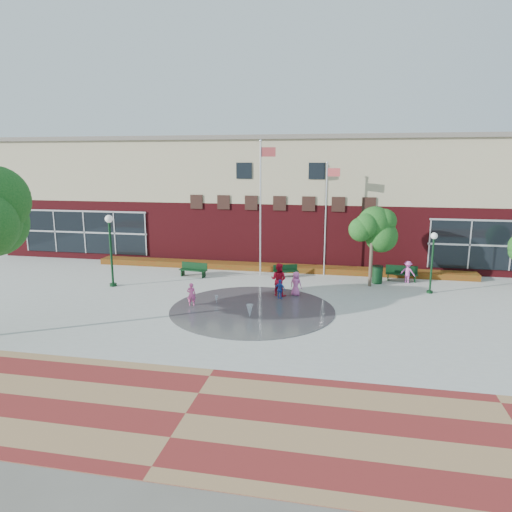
% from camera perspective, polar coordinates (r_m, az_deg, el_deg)
% --- Properties ---
extents(ground, '(120.00, 120.00, 0.00)m').
position_cam_1_polar(ground, '(20.70, -2.16, -9.30)').
color(ground, '#666056').
rests_on(ground, ground).
extents(plaza_concrete, '(46.00, 18.00, 0.01)m').
position_cam_1_polar(plaza_concrete, '(24.39, 0.00, -5.98)').
color(plaza_concrete, '#A8A8A0').
rests_on(plaza_concrete, ground).
extents(paver_band, '(46.00, 6.00, 0.01)m').
position_cam_1_polar(paver_band, '(14.65, -8.79, -18.91)').
color(paver_band, maroon).
rests_on(paver_band, ground).
extents(splash_pad, '(8.40, 8.40, 0.01)m').
position_cam_1_polar(splash_pad, '(23.46, -0.47, -6.71)').
color(splash_pad, '#383A3D').
rests_on(splash_pad, ground).
extents(library_building, '(44.40, 10.40, 9.20)m').
position_cam_1_polar(library_building, '(36.66, 4.09, 7.37)').
color(library_building, '#580F15').
rests_on(library_building, ground).
extents(flower_bed, '(26.00, 1.20, 0.40)m').
position_cam_1_polar(flower_bed, '(31.61, 2.65, -1.85)').
color(flower_bed, '#A20F06').
rests_on(flower_bed, ground).
extents(flagpole_left, '(1.03, 0.20, 8.78)m').
position_cam_1_polar(flagpole_left, '(29.49, 0.66, 6.81)').
color(flagpole_left, silver).
rests_on(flagpole_left, ground).
extents(flagpole_right, '(0.90, 0.28, 7.43)m').
position_cam_1_polar(flagpole_right, '(29.99, 8.80, 5.34)').
color(flagpole_right, silver).
rests_on(flagpole_right, ground).
extents(lamp_left, '(0.46, 0.46, 4.34)m').
position_cam_1_polar(lamp_left, '(28.46, -17.74, 1.62)').
color(lamp_left, black).
rests_on(lamp_left, ground).
extents(lamp_right, '(0.37, 0.37, 3.53)m').
position_cam_1_polar(lamp_right, '(27.60, 21.19, 0.00)').
color(lamp_right, black).
rests_on(lamp_right, ground).
extents(bench_left, '(1.89, 0.75, 0.92)m').
position_cam_1_polar(bench_left, '(30.16, -7.84, -2.04)').
color(bench_left, black).
rests_on(bench_left, ground).
extents(bench_mid, '(1.67, 1.01, 0.81)m').
position_cam_1_polar(bench_mid, '(29.82, 3.76, -2.18)').
color(bench_mid, black).
rests_on(bench_mid, ground).
extents(bench_right, '(1.97, 0.67, 0.97)m').
position_cam_1_polar(bench_right, '(30.21, 17.71, -2.44)').
color(bench_right, black).
rests_on(bench_right, ground).
extents(trash_can, '(0.68, 0.68, 1.11)m').
position_cam_1_polar(trash_can, '(29.19, 14.93, -2.25)').
color(trash_can, black).
rests_on(trash_can, ground).
extents(tree_mid, '(2.84, 2.84, 4.79)m').
position_cam_1_polar(tree_mid, '(27.82, 14.36, 3.23)').
color(tree_mid, '#45372B').
rests_on(tree_mid, ground).
extents(water_jet_a, '(0.34, 0.34, 0.65)m').
position_cam_1_polar(water_jet_a, '(22.21, -0.79, -7.80)').
color(water_jet_a, white).
rests_on(water_jet_a, ground).
extents(water_jet_b, '(0.20, 0.20, 0.44)m').
position_cam_1_polar(water_jet_b, '(24.46, -4.96, -5.99)').
color(water_jet_b, white).
rests_on(water_jet_b, ground).
extents(child_splash, '(0.51, 0.40, 1.25)m').
position_cam_1_polar(child_splash, '(24.09, -8.08, -4.79)').
color(child_splash, '#F14E98').
rests_on(child_splash, ground).
extents(adult_red, '(1.06, 0.90, 1.89)m').
position_cam_1_polar(adult_red, '(25.57, 2.84, -2.96)').
color(adult_red, red).
rests_on(adult_red, ground).
extents(adult_pink, '(0.79, 0.65, 1.40)m').
position_cam_1_polar(adult_pink, '(25.69, 5.01, -3.49)').
color(adult_pink, '#E15EAD').
rests_on(adult_pink, ground).
extents(child_blue, '(0.71, 0.48, 1.12)m').
position_cam_1_polar(child_blue, '(25.03, 3.03, -4.20)').
color(child_blue, '#2D4DB6').
rests_on(child_blue, ground).
extents(person_bench, '(1.01, 0.75, 1.39)m').
position_cam_1_polar(person_bench, '(29.82, 18.43, -1.91)').
color(person_bench, '#E85CC5').
rests_on(person_bench, ground).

